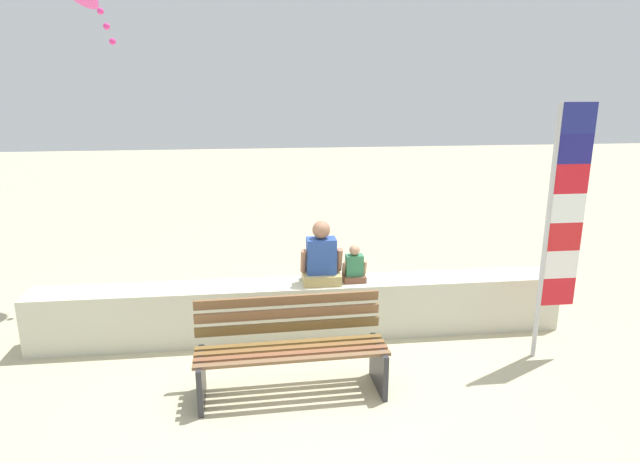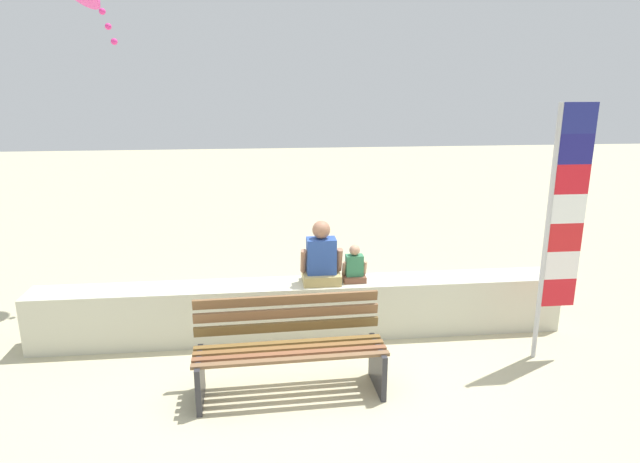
# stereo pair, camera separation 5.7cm
# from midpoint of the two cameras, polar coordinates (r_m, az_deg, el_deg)

# --- Properties ---
(ground_plane) EXTENTS (40.00, 40.00, 0.00)m
(ground_plane) POSITION_cam_midpoint_polar(r_m,az_deg,el_deg) (5.65, -1.14, -15.22)
(ground_plane) COLOR #BFB690
(seawall_ledge) EXTENTS (6.06, 0.48, 0.65)m
(seawall_ledge) POSITION_cam_midpoint_polar(r_m,az_deg,el_deg) (6.41, -2.08, -8.07)
(seawall_ledge) COLOR beige
(seawall_ledge) RESTS_ON ground
(park_bench) EXTENTS (1.81, 0.67, 0.88)m
(park_bench) POSITION_cam_midpoint_polar(r_m,az_deg,el_deg) (5.30, -3.37, -12.13)
(park_bench) COLOR brown
(park_bench) RESTS_ON ground
(person_adult) EXTENTS (0.47, 0.35, 0.72)m
(person_adult) POSITION_cam_midpoint_polar(r_m,az_deg,el_deg) (6.20, -0.13, -2.86)
(person_adult) COLOR tan
(person_adult) RESTS_ON seawall_ledge
(person_child) EXTENTS (0.28, 0.21, 0.43)m
(person_child) POSITION_cam_midpoint_polar(r_m,az_deg,el_deg) (6.29, 3.32, -3.71)
(person_child) COLOR brown
(person_child) RESTS_ON seawall_ledge
(flag_banner) EXTENTS (0.41, 0.05, 2.68)m
(flag_banner) POSITION_cam_midpoint_polar(r_m,az_deg,el_deg) (6.06, 23.48, 1.25)
(flag_banner) COLOR #B7B7BC
(flag_banner) RESTS_ON ground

